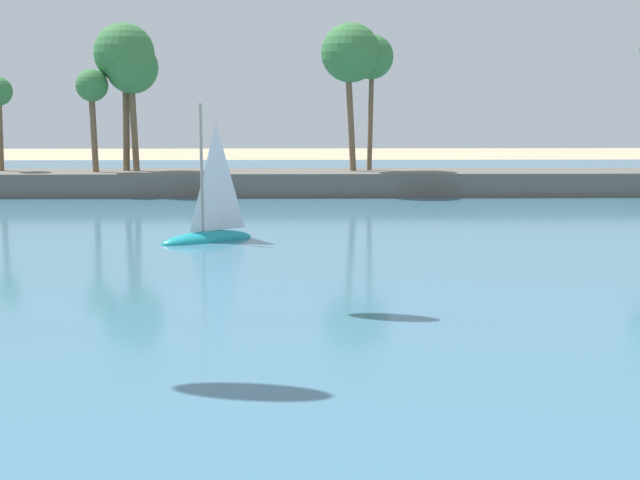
{
  "coord_description": "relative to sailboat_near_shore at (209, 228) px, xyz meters",
  "views": [
    {
      "loc": [
        -0.4,
        -6.07,
        7.06
      ],
      "look_at": [
        -0.08,
        10.88,
        4.45
      ],
      "focal_mm": 51.0,
      "sensor_mm": 36.0,
      "label": 1
    }
  ],
  "objects": [
    {
      "name": "sailboat_near_shore",
      "position": [
        0.0,
        0.0,
        0.0
      ],
      "size": [
        5.05,
        4.18,
        7.38
      ],
      "color": "teal",
      "rests_on": "sea"
    },
    {
      "name": "sea",
      "position": [
        5.15,
        14.99,
        -0.7
      ],
      "size": [
        220.0,
        96.42,
        0.06
      ],
      "primitive_type": "cube",
      "color": "teal",
      "rests_on": "ground"
    },
    {
      "name": "palm_headland",
      "position": [
        8.99,
        23.18,
        3.71
      ],
      "size": [
        100.29,
        6.61,
        13.57
      ],
      "color": "#605B54",
      "rests_on": "ground"
    }
  ]
}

